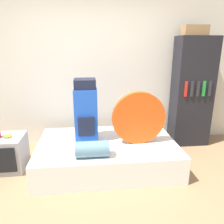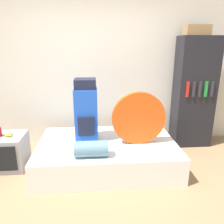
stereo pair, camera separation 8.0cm
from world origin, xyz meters
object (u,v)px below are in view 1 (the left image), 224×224
Objects in this scene: backpack at (86,111)px; tent_bag at (139,118)px; television at (5,153)px; sleeping_roll at (92,149)px; bookshelf at (192,93)px; cardboard_box at (195,30)px.

tent_bag is (0.73, -0.18, -0.06)m from backpack.
television is (-1.16, -0.06, -0.56)m from backpack.
bookshelf is (1.75, 1.05, 0.46)m from sleeping_roll.
sleeping_roll is at bearing -82.33° from backpack.
backpack is at bearing 97.67° from sleeping_roll.
backpack is 0.63m from sleeping_roll.
tent_bag is at bearing -3.83° from television.
backpack is 1.21× the size of tent_bag.
cardboard_box is at bearing 31.69° from sleeping_roll.
bookshelf is at bearing 32.95° from tent_bag.
backpack is at bearing 2.84° from television.
sleeping_roll is (0.07, -0.53, -0.34)m from backpack.
tent_bag is 1.39× the size of television.
backpack is 1.29m from television.
sleeping_roll is 0.23× the size of bookshelf.
cardboard_box is at bearing 11.05° from television.
backpack reaches higher than sleeping_roll.
television is at bearing 176.17° from tent_bag.
tent_bag is at bearing 27.49° from sleeping_roll.
backpack is 2.14m from cardboard_box.
bookshelf is at bearing 30.97° from sleeping_roll.
bookshelf is at bearing 16.09° from backpack.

